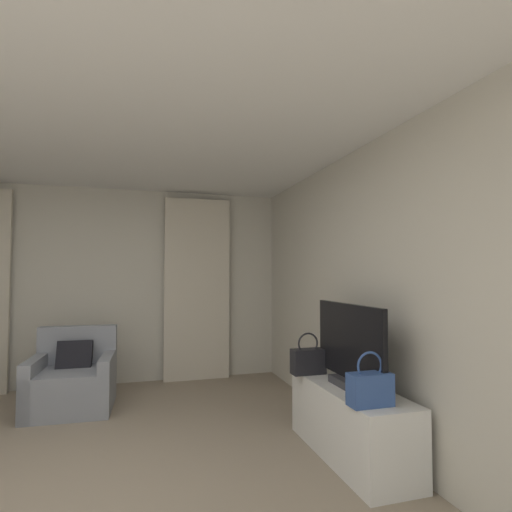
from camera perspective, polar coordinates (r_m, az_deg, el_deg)
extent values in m
cube|color=beige|center=(5.75, -22.27, -3.89)|extent=(5.12, 0.06, 2.60)
cube|color=beige|center=(3.32, 19.62, -5.07)|extent=(0.06, 6.12, 2.60)
cube|color=white|center=(2.99, -28.10, 20.92)|extent=(5.12, 6.12, 0.06)
cube|color=beige|center=(5.65, -8.35, -4.59)|extent=(0.90, 0.06, 2.50)
cube|color=gray|center=(4.91, -24.72, -16.90)|extent=(0.87, 0.81, 0.44)
cube|color=gray|center=(5.13, -23.95, -11.40)|extent=(0.84, 0.18, 0.42)
cube|color=gray|center=(4.84, -20.37, -16.33)|extent=(0.15, 0.78, 0.58)
cube|color=gray|center=(4.97, -28.91, -15.82)|extent=(0.15, 0.78, 0.58)
cube|color=black|center=(4.95, -24.39, -13.01)|extent=(0.37, 0.22, 0.37)
cube|color=white|center=(3.54, 13.19, -21.92)|extent=(0.46, 1.31, 0.56)
cube|color=#333338|center=(3.44, 13.17, -17.10)|extent=(0.20, 0.36, 0.06)
cube|color=black|center=(3.38, 13.11, -11.69)|extent=(0.04, 0.99, 0.60)
cube|color=black|center=(3.76, 7.42, -14.63)|extent=(0.30, 0.14, 0.22)
torus|color=black|center=(3.73, 7.40, -12.23)|extent=(0.20, 0.02, 0.20)
cube|color=#335193|center=(2.99, 15.90, -17.77)|extent=(0.30, 0.14, 0.22)
torus|color=#335193|center=(2.95, 15.86, -14.77)|extent=(0.20, 0.02, 0.20)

